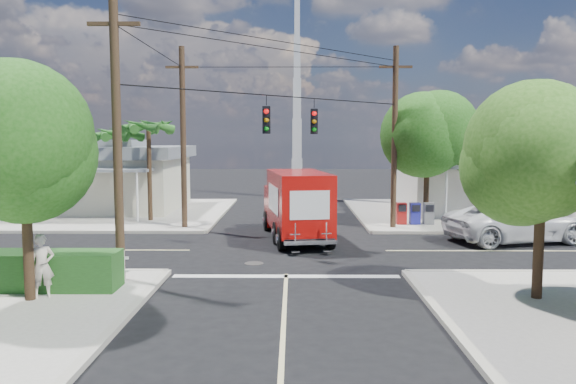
{
  "coord_description": "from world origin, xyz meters",
  "views": [
    {
      "loc": [
        0.24,
        -22.49,
        4.56
      ],
      "look_at": [
        0.0,
        2.0,
        2.2
      ],
      "focal_mm": 35.0,
      "sensor_mm": 36.0,
      "label": 1
    }
  ],
  "objects": [
    {
      "name": "delivery_truck",
      "position": [
        0.36,
        2.51,
        1.57
      ],
      "size": [
        3.26,
        7.37,
        3.09
      ],
      "color": "black",
      "rests_on": "ground"
    },
    {
      "name": "palm_nw_back",
      "position": [
        -9.5,
        9.0,
        4.67
      ],
      "size": [
        3.01,
        3.08,
        5.19
      ],
      "color": "#422D1C",
      "rests_on": "sidewalk_nw"
    },
    {
      "name": "building_ne",
      "position": [
        12.5,
        11.97,
        2.32
      ],
      "size": [
        11.8,
        10.2,
        4.5
      ],
      "color": "white",
      "rests_on": "sidewalk_ne"
    },
    {
      "name": "radio_tower",
      "position": [
        0.5,
        20.0,
        5.64
      ],
      "size": [
        0.8,
        0.8,
        17.0
      ],
      "color": "silver",
      "rests_on": "ground"
    },
    {
      "name": "pedestrian",
      "position": [
        -6.74,
        -7.28,
        1.03
      ],
      "size": [
        0.77,
        0.68,
        1.78
      ],
      "primitive_type": "imported",
      "rotation": [
        0.0,
        0.0,
        0.49
      ],
      "color": "beige",
      "rests_on": "sidewalk_sw"
    },
    {
      "name": "utility_poles",
      "position": [
        -1.58,
        1.6,
        4.67
      ],
      "size": [
        12.0,
        10.68,
        9.0
      ],
      "color": "#473321",
      "rests_on": "ground"
    },
    {
      "name": "hedge_sw",
      "position": [
        -8.0,
        -6.4,
        0.69
      ],
      "size": [
        6.2,
        1.2,
        1.1
      ],
      "primitive_type": "cube",
      "color": "#1F451A",
      "rests_on": "sidewalk_sw"
    },
    {
      "name": "ground",
      "position": [
        0.0,
        0.0,
        0.0
      ],
      "size": [
        120.0,
        120.0,
        0.0
      ],
      "primitive_type": "plane",
      "color": "black",
      "rests_on": "ground"
    },
    {
      "name": "road_markings",
      "position": [
        0.0,
        -1.47,
        0.01
      ],
      "size": [
        32.0,
        32.0,
        0.01
      ],
      "color": "beige",
      "rests_on": "ground"
    },
    {
      "name": "parked_car",
      "position": [
        10.09,
        2.04,
        0.87
      ],
      "size": [
        6.75,
        4.27,
        1.74
      ],
      "primitive_type": "imported",
      "rotation": [
        0.0,
        0.0,
        1.81
      ],
      "color": "silver",
      "rests_on": "ground"
    },
    {
      "name": "palm_nw_front",
      "position": [
        -7.5,
        7.5,
        5.04
      ],
      "size": [
        3.01,
        3.08,
        5.59
      ],
      "color": "#422D1C",
      "rests_on": "sidewalk_nw"
    },
    {
      "name": "vending_boxes",
      "position": [
        6.5,
        6.2,
        0.69
      ],
      "size": [
        1.9,
        0.5,
        1.1
      ],
      "color": "maroon",
      "rests_on": "sidewalk_ne"
    },
    {
      "name": "tree_ne_back",
      "position": [
        9.81,
        8.96,
        4.19
      ],
      "size": [
        3.77,
        3.66,
        5.82
      ],
      "color": "#422D1C",
      "rests_on": "sidewalk_ne"
    },
    {
      "name": "tree_sw_front",
      "position": [
        -6.99,
        -7.54,
        4.33
      ],
      "size": [
        3.88,
        3.78,
        6.03
      ],
      "color": "#422D1C",
      "rests_on": "sidewalk_sw"
    },
    {
      "name": "tree_ne_front",
      "position": [
        7.21,
        6.76,
        4.77
      ],
      "size": [
        4.21,
        4.14,
        6.66
      ],
      "color": "#422D1C",
      "rests_on": "sidewalk_ne"
    },
    {
      "name": "building_nw",
      "position": [
        -12.0,
        12.46,
        2.22
      ],
      "size": [
        10.8,
        10.2,
        4.3
      ],
      "color": "beige",
      "rests_on": "sidewalk_nw"
    },
    {
      "name": "tree_se",
      "position": [
        7.01,
        -7.24,
        4.04
      ],
      "size": [
        3.67,
        3.54,
        5.62
      ],
      "color": "#422D1C",
      "rests_on": "sidewalk_se"
    },
    {
      "name": "sidewalk_ne",
      "position": [
        10.88,
        10.88,
        0.07
      ],
      "size": [
        14.12,
        14.12,
        0.14
      ],
      "color": "#A7A196",
      "rests_on": "ground"
    },
    {
      "name": "picket_fence",
      "position": [
        -7.8,
        -5.6,
        0.68
      ],
      "size": [
        5.94,
        0.06,
        1.0
      ],
      "color": "silver",
      "rests_on": "sidewalk_sw"
    },
    {
      "name": "sidewalk_nw",
      "position": [
        -10.88,
        10.88,
        0.07
      ],
      "size": [
        14.12,
        14.12,
        0.14
      ],
      "color": "#A7A196",
      "rests_on": "ground"
    }
  ]
}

